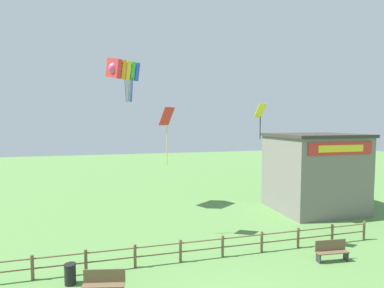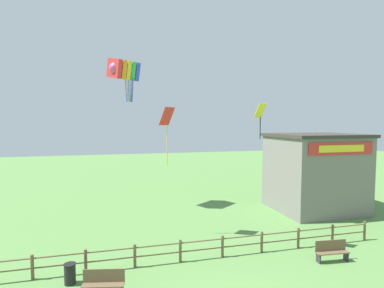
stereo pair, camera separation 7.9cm
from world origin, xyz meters
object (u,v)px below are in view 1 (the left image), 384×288
Objects in this scene: seaside_building at (314,172)px; trash_bin at (70,274)px; park_bench_near_fence at (104,282)px; kite_red_diamond at (167,123)px; park_bench_by_building at (331,250)px; kite_yellow_diamond at (260,114)px; kite_rainbow_parafoil at (123,70)px.

trash_bin is at bearing -158.09° from seaside_building.
kite_red_diamond reaches higher than park_bench_near_fence.
kite_yellow_diamond reaches higher than park_bench_by_building.
kite_yellow_diamond is at bearing -57.02° from kite_rainbow_parafoil.
park_bench_near_fence is 1.92m from trash_bin.
trash_bin is 16.37m from kite_rainbow_parafoil.
park_bench_near_fence and park_bench_by_building have the same top height.
kite_rainbow_parafoil reaches higher than park_bench_by_building.
kite_yellow_diamond is (6.86, -10.57, -3.87)m from kite_rainbow_parafoil.
kite_red_diamond is at bearing 58.14° from park_bench_near_fence.
kite_rainbow_parafoil is 8.79m from kite_red_diamond.
park_bench_by_building is (-4.94, -8.04, -2.53)m from seaside_building.
trash_bin is at bearing 175.35° from park_bench_by_building.
park_bench_near_fence is 9.47m from kite_red_diamond.
kite_red_diamond is at bearing 142.78° from park_bench_by_building.
seaside_building is 1.85× the size of kite_red_diamond.
park_bench_near_fence reaches higher than trash_bin.
kite_rainbow_parafoil is (-9.71, 12.94, 10.77)m from park_bench_by_building.
kite_rainbow_parafoil reaches higher than kite_red_diamond.
kite_rainbow_parafoil is (1.36, 13.18, 10.77)m from park_bench_near_fence.
kite_red_diamond is (3.66, 5.88, 6.45)m from park_bench_near_fence.
kite_yellow_diamond is at bearing 140.37° from park_bench_by_building.
park_bench_near_fence is 11.08m from park_bench_by_building.
seaside_building is 9.77m from park_bench_by_building.
park_bench_near_fence is 0.89× the size of kite_yellow_diamond.
seaside_building is 19.00m from trash_bin.
park_bench_by_building is at bearing -37.22° from kite_red_diamond.
kite_yellow_diamond reaches higher than kite_red_diamond.
kite_yellow_diamond is at bearing -35.63° from kite_red_diamond.
seaside_building reaches higher than trash_bin.
park_bench_near_fence is at bearing -152.64° from seaside_building.
trash_bin is at bearing 138.71° from park_bench_near_fence.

